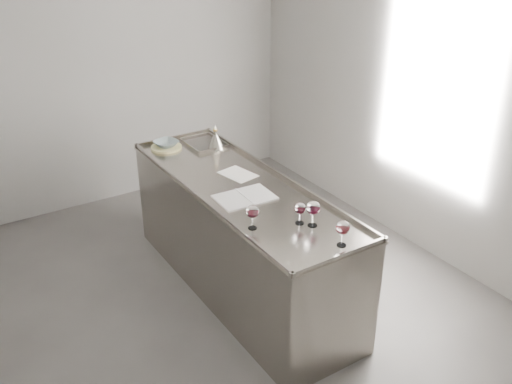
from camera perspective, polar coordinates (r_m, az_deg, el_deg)
room_shell at (r=3.74m, az=-5.86°, el=3.41°), size 4.54×5.04×2.84m
counter at (r=4.61m, az=-1.52°, el=-4.66°), size 0.77×2.42×0.97m
wine_glass_left at (r=3.76m, az=-0.35°, el=-2.02°), size 0.09×0.09×0.17m
wine_glass_middle at (r=3.81m, az=5.74°, el=-1.64°), size 0.09×0.09×0.18m
wine_glass_right at (r=3.61m, az=8.67°, el=-3.60°), size 0.09×0.09×0.18m
wine_glass_small at (r=3.84m, az=4.44°, el=-1.71°), size 0.08×0.08×0.15m
notebook at (r=4.21m, az=-1.13°, el=-0.53°), size 0.43×0.31×0.02m
loose_paper_top at (r=4.59m, az=-1.81°, el=1.80°), size 0.26×0.33×0.00m
trivet at (r=5.15m, az=-8.95°, el=4.44°), size 0.30×0.30×0.02m
ceramic_bowl at (r=5.14m, az=-8.98°, el=4.80°), size 0.25×0.25×0.05m
wine_funnel at (r=5.09m, az=-4.06°, el=5.11°), size 0.15×0.15×0.22m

